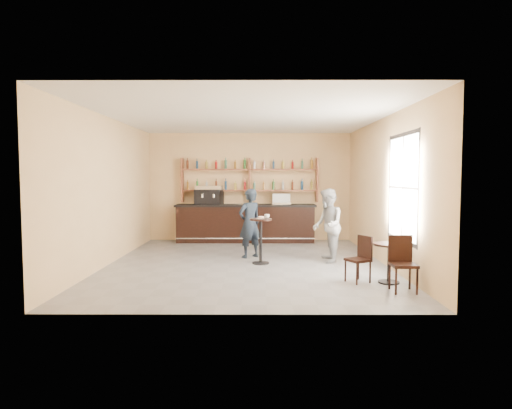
{
  "coord_description": "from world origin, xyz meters",
  "views": [
    {
      "loc": [
        0.24,
        -9.31,
        1.91
      ],
      "look_at": [
        0.2,
        0.8,
        1.25
      ],
      "focal_mm": 30.0,
      "sensor_mm": 36.0,
      "label": 1
    }
  ],
  "objects_px": {
    "espresso_machine": "(209,195)",
    "chair_west": "(358,259)",
    "patron_second": "(327,225)",
    "bar_counter": "(246,223)",
    "pedestal_table": "(261,241)",
    "pastry_case": "(281,199)",
    "cafe_table": "(389,263)",
    "man_main": "(250,223)",
    "chair_south": "(403,264)"
  },
  "relations": [
    {
      "from": "pastry_case",
      "to": "chair_south",
      "type": "distance_m",
      "value": 5.8
    },
    {
      "from": "espresso_machine",
      "to": "patron_second",
      "type": "distance_m",
      "value": 4.24
    },
    {
      "from": "man_main",
      "to": "bar_counter",
      "type": "bearing_deg",
      "value": -120.73
    },
    {
      "from": "espresso_machine",
      "to": "pastry_case",
      "type": "relative_size",
      "value": 1.44
    },
    {
      "from": "espresso_machine",
      "to": "cafe_table",
      "type": "height_order",
      "value": "espresso_machine"
    },
    {
      "from": "bar_counter",
      "to": "espresso_machine",
      "type": "distance_m",
      "value": 1.35
    },
    {
      "from": "pastry_case",
      "to": "pedestal_table",
      "type": "relative_size",
      "value": 0.53
    },
    {
      "from": "pastry_case",
      "to": "chair_south",
      "type": "height_order",
      "value": "pastry_case"
    },
    {
      "from": "man_main",
      "to": "cafe_table",
      "type": "relative_size",
      "value": 2.26
    },
    {
      "from": "pedestal_table",
      "to": "cafe_table",
      "type": "distance_m",
      "value": 2.86
    },
    {
      "from": "bar_counter",
      "to": "espresso_machine",
      "type": "xyz_separation_m",
      "value": [
        -1.06,
        0.0,
        0.82
      ]
    },
    {
      "from": "pedestal_table",
      "to": "chair_south",
      "type": "xyz_separation_m",
      "value": [
        2.35,
        -2.31,
        -0.03
      ]
    },
    {
      "from": "bar_counter",
      "to": "cafe_table",
      "type": "relative_size",
      "value": 5.65
    },
    {
      "from": "espresso_machine",
      "to": "man_main",
      "type": "distance_m",
      "value": 2.8
    },
    {
      "from": "pastry_case",
      "to": "pedestal_table",
      "type": "height_order",
      "value": "pastry_case"
    },
    {
      "from": "bar_counter",
      "to": "chair_west",
      "type": "bearing_deg",
      "value": -65.83
    },
    {
      "from": "man_main",
      "to": "chair_west",
      "type": "height_order",
      "value": "man_main"
    },
    {
      "from": "pastry_case",
      "to": "patron_second",
      "type": "bearing_deg",
      "value": -77.48
    },
    {
      "from": "espresso_machine",
      "to": "pedestal_table",
      "type": "relative_size",
      "value": 0.77
    },
    {
      "from": "espresso_machine",
      "to": "cafe_table",
      "type": "xyz_separation_m",
      "value": [
        3.78,
        -4.88,
        -1.01
      ]
    },
    {
      "from": "pastry_case",
      "to": "patron_second",
      "type": "relative_size",
      "value": 0.32
    },
    {
      "from": "patron_second",
      "to": "cafe_table",
      "type": "bearing_deg",
      "value": 23.34
    },
    {
      "from": "pastry_case",
      "to": "cafe_table",
      "type": "xyz_separation_m",
      "value": [
        1.68,
        -4.88,
        -0.9
      ]
    },
    {
      "from": "bar_counter",
      "to": "patron_second",
      "type": "bearing_deg",
      "value": -57.12
    },
    {
      "from": "man_main",
      "to": "espresso_machine",
      "type": "bearing_deg",
      "value": -97.95
    },
    {
      "from": "espresso_machine",
      "to": "pedestal_table",
      "type": "bearing_deg",
      "value": -54.96
    },
    {
      "from": "man_main",
      "to": "cafe_table",
      "type": "bearing_deg",
      "value": 101.86
    },
    {
      "from": "chair_south",
      "to": "patron_second",
      "type": "distance_m",
      "value": 2.67
    },
    {
      "from": "chair_west",
      "to": "chair_south",
      "type": "bearing_deg",
      "value": 14.29
    },
    {
      "from": "bar_counter",
      "to": "pastry_case",
      "type": "bearing_deg",
      "value": 0.0
    },
    {
      "from": "pastry_case",
      "to": "chair_west",
      "type": "height_order",
      "value": "pastry_case"
    },
    {
      "from": "pastry_case",
      "to": "man_main",
      "type": "xyz_separation_m",
      "value": [
        -0.87,
        -2.45,
        -0.45
      ]
    },
    {
      "from": "espresso_machine",
      "to": "man_main",
      "type": "xyz_separation_m",
      "value": [
        1.23,
        -2.45,
        -0.56
      ]
    },
    {
      "from": "patron_second",
      "to": "pedestal_table",
      "type": "bearing_deg",
      "value": -81.55
    },
    {
      "from": "bar_counter",
      "to": "cafe_table",
      "type": "bearing_deg",
      "value": -60.88
    },
    {
      "from": "cafe_table",
      "to": "chair_south",
      "type": "xyz_separation_m",
      "value": [
        0.05,
        -0.6,
        0.1
      ]
    },
    {
      "from": "bar_counter",
      "to": "chair_south",
      "type": "bearing_deg",
      "value": -63.2
    },
    {
      "from": "pedestal_table",
      "to": "cafe_table",
      "type": "xyz_separation_m",
      "value": [
        2.3,
        -1.71,
        -0.14
      ]
    },
    {
      "from": "espresso_machine",
      "to": "chair_west",
      "type": "distance_m",
      "value": 5.89
    },
    {
      "from": "bar_counter",
      "to": "pedestal_table",
      "type": "relative_size",
      "value": 4.09
    },
    {
      "from": "chair_west",
      "to": "patron_second",
      "type": "relative_size",
      "value": 0.51
    },
    {
      "from": "pedestal_table",
      "to": "man_main",
      "type": "distance_m",
      "value": 0.83
    },
    {
      "from": "chair_west",
      "to": "espresso_machine",
      "type": "bearing_deg",
      "value": -174.62
    },
    {
      "from": "bar_counter",
      "to": "chair_west",
      "type": "relative_size",
      "value": 4.85
    },
    {
      "from": "chair_south",
      "to": "pastry_case",
      "type": "bearing_deg",
      "value": 107.86
    },
    {
      "from": "espresso_machine",
      "to": "patron_second",
      "type": "bearing_deg",
      "value": -34.91
    },
    {
      "from": "bar_counter",
      "to": "espresso_machine",
      "type": "height_order",
      "value": "espresso_machine"
    },
    {
      "from": "bar_counter",
      "to": "chair_west",
      "type": "distance_m",
      "value": 5.29
    },
    {
      "from": "chair_west",
      "to": "chair_south",
      "type": "xyz_separation_m",
      "value": [
        0.6,
        -0.65,
        0.05
      ]
    },
    {
      "from": "pastry_case",
      "to": "man_main",
      "type": "relative_size",
      "value": 0.33
    }
  ]
}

